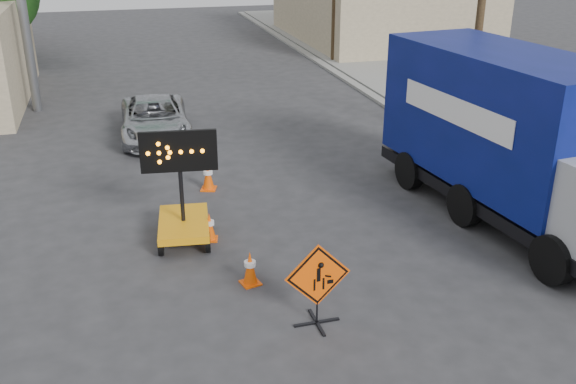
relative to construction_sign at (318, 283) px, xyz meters
name	(u,v)px	position (x,y,z in m)	size (l,w,h in m)	color
ground	(348,354)	(0.25, -1.03, -0.88)	(100.00, 100.00, 0.00)	#2D2D30
curb_right	(386,104)	(7.45, 13.97, -0.82)	(0.40, 60.00, 0.12)	gray
sidewalk_right	(437,100)	(9.75, 13.97, -0.80)	(4.00, 60.00, 0.15)	gray
building_right_far	(378,3)	(13.25, 28.97, 1.42)	(10.00, 14.00, 4.60)	#C0AD8B
utility_pole_near	(482,0)	(8.25, 8.97, 3.81)	(1.80, 0.26, 9.00)	#48381F
construction_sign	(318,283)	(0.00, 0.00, 0.00)	(1.26, 0.89, 1.66)	black
arrow_board	(183,216)	(-1.97, 4.09, -0.26)	(1.71, 2.03, 2.72)	orange
pickup_truck	(155,119)	(-1.98, 12.21, -0.20)	(2.26, 4.89, 1.36)	#B1B4B8
box_truck	(514,148)	(6.04, 3.22, 0.98)	(3.49, 8.88, 4.10)	black
cone_a	(250,268)	(-0.89, 1.74, -0.51)	(0.45, 0.45, 0.74)	#FF5205
cone_b	(210,226)	(-1.39, 3.95, -0.53)	(0.42, 0.42, 0.69)	#FF5205
cone_c	(208,176)	(-0.94, 7.04, -0.47)	(0.52, 0.52, 0.81)	#FF5205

